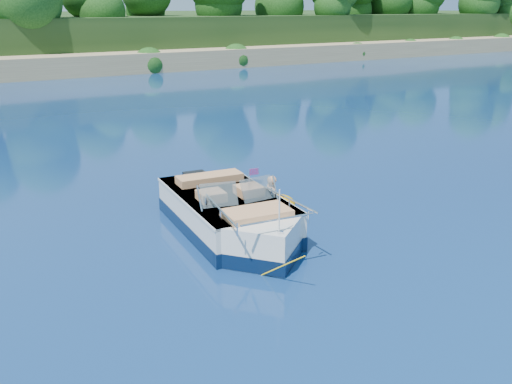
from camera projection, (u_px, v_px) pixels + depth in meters
ground at (383, 270)px, 11.05m from camera, size 160.00×160.00×0.00m
motorboat at (233, 219)px, 12.66m from camera, size 2.42×5.74×1.91m
tow_tube at (272, 204)px, 14.44m from camera, size 1.37×1.37×0.32m
boy at (271, 208)px, 14.43m from camera, size 0.37×0.74×1.40m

